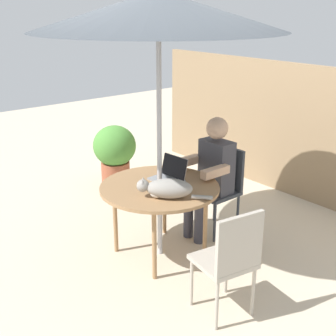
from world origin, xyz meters
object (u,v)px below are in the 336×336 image
at_px(cat, 166,189).
at_px(potted_plant_near_fence, 115,152).
at_px(chair_empty, 230,256).
at_px(chair_occupied, 222,182).
at_px(patio_table, 160,191).
at_px(patio_umbrella, 158,11).
at_px(laptop, 170,173).
at_px(person_seated, 211,171).

bearing_deg(cat, potted_plant_near_fence, 158.96).
bearing_deg(chair_empty, chair_occupied, 136.61).
xyz_separation_m(patio_table, patio_umbrella, (0.00, 0.00, 1.57)).
bearing_deg(laptop, chair_occupied, 84.36).
bearing_deg(patio_table, potted_plant_near_fence, 159.75).
relative_size(person_seated, potted_plant_near_fence, 1.52).
distance_m(chair_empty, cat, 0.86).
distance_m(patio_umbrella, chair_empty, 2.01).
bearing_deg(potted_plant_near_fence, person_seated, 0.72).
distance_m(chair_occupied, cat, 1.01).
bearing_deg(chair_occupied, person_seated, -90.00).
relative_size(cat, potted_plant_near_fence, 0.62).
relative_size(person_seated, cat, 2.47).
relative_size(chair_occupied, person_seated, 0.73).
distance_m(patio_table, laptop, 0.22).
height_order(patio_table, laptop, laptop).
bearing_deg(potted_plant_near_fence, patio_umbrella, -20.25).
bearing_deg(potted_plant_near_fence, chair_occupied, 5.89).
distance_m(chair_empty, person_seated, 1.37).
xyz_separation_m(patio_table, chair_occupied, (0.00, 0.82, -0.12)).
distance_m(patio_umbrella, cat, 1.46).
distance_m(laptop, potted_plant_near_fence, 1.77).
bearing_deg(chair_occupied, patio_umbrella, -90.00).
relative_size(chair_empty, cat, 1.79).
distance_m(patio_umbrella, laptop, 1.46).
relative_size(laptop, cat, 0.64).
bearing_deg(patio_table, chair_occupied, 90.00).
bearing_deg(cat, laptop, 135.70).
relative_size(patio_table, chair_occupied, 1.23).
xyz_separation_m(laptop, potted_plant_near_fence, (-1.68, 0.46, -0.30)).
bearing_deg(laptop, chair_empty, -17.88).
bearing_deg(person_seated, chair_empty, -38.55).
bearing_deg(person_seated, cat, -72.48).
relative_size(patio_table, laptop, 3.46).
bearing_deg(chair_empty, patio_table, 170.29).
bearing_deg(patio_umbrella, laptop, 109.24).
relative_size(chair_occupied, cat, 1.79).
xyz_separation_m(laptop, cat, (0.31, -0.30, 0.02)).
height_order(patio_umbrella, potted_plant_near_fence, patio_umbrella).
height_order(chair_occupied, cat, chair_occupied).
relative_size(patio_umbrella, chair_occupied, 2.66).
distance_m(patio_table, chair_empty, 1.09).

